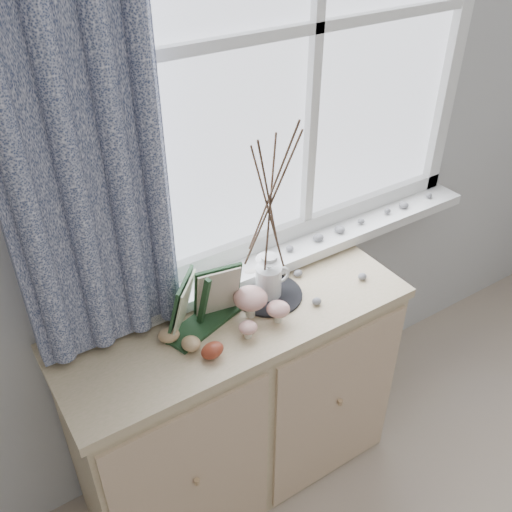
# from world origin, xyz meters

# --- Properties ---
(sideboard) EXTENTS (1.20, 0.45, 0.85)m
(sideboard) POSITION_xyz_m (-0.15, 1.75, 0.43)
(sideboard) COLOR beige
(sideboard) RESTS_ON ground
(botanical_book) EXTENTS (0.33, 0.22, 0.21)m
(botanical_book) POSITION_xyz_m (-0.26, 1.74, 0.96)
(botanical_book) COLOR #1C3C20
(botanical_book) RESTS_ON sideboard
(toadstool_cluster) EXTENTS (0.19, 0.17, 0.10)m
(toadstool_cluster) POSITION_xyz_m (-0.10, 1.70, 0.91)
(toadstool_cluster) COLOR silver
(toadstool_cluster) RESTS_ON sideboard
(wooden_eggs) EXTENTS (0.14, 0.17, 0.07)m
(wooden_eggs) POSITION_xyz_m (-0.34, 1.69, 0.88)
(wooden_eggs) COLOR tan
(wooden_eggs) RESTS_ON sideboard
(songbird_figurine) EXTENTS (0.13, 0.08, 0.06)m
(songbird_figurine) POSITION_xyz_m (-0.01, 1.87, 0.88)
(songbird_figurine) COLOR white
(songbird_figurine) RESTS_ON sideboard
(crocheted_doily) EXTENTS (0.23, 0.23, 0.01)m
(crocheted_doily) POSITION_xyz_m (0.00, 1.78, 0.85)
(crocheted_doily) COLOR black
(crocheted_doily) RESTS_ON sideboard
(twig_pitcher) EXTENTS (0.28, 0.28, 0.67)m
(twig_pitcher) POSITION_xyz_m (0.00, 1.78, 1.23)
(twig_pitcher) COLOR silver
(twig_pitcher) RESTS_ON crocheted_doily
(sideboard_pebbles) EXTENTS (0.33, 0.23, 0.02)m
(sideboard_pebbles) POSITION_xyz_m (0.15, 1.75, 0.86)
(sideboard_pebbles) COLOR gray
(sideboard_pebbles) RESTS_ON sideboard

